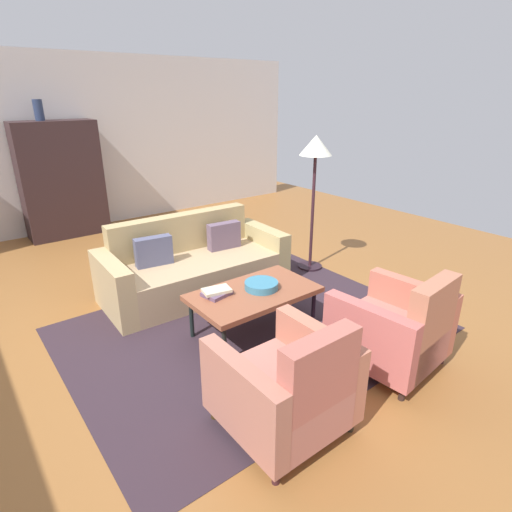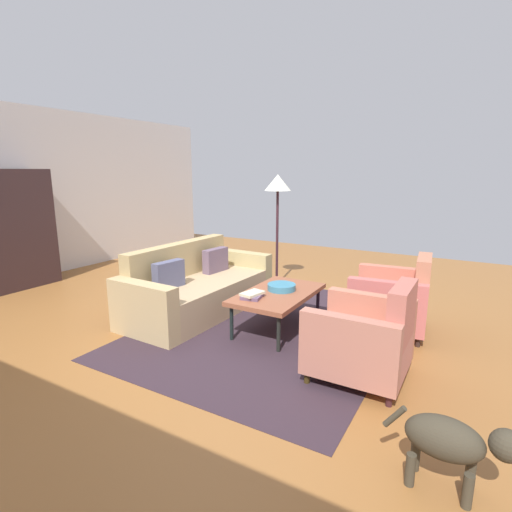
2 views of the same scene
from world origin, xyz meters
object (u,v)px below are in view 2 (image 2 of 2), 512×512
at_px(couch, 195,289).
at_px(armchair_left, 367,341).
at_px(book_stack, 252,295).
at_px(cabinet, 9,230).
at_px(coffee_table, 278,295).
at_px(floor_lamp, 278,193).
at_px(armchair_right, 395,301).
at_px(dog, 452,442).
at_px(fruit_bowl, 282,287).

relative_size(couch, armchair_left, 2.42).
distance_m(book_stack, cabinet, 4.13).
height_order(coffee_table, book_stack, book_stack).
bearing_deg(book_stack, couch, 72.61).
height_order(coffee_table, armchair_left, armchair_left).
bearing_deg(floor_lamp, armchair_left, -137.60).
distance_m(armchair_right, dog, 2.35).
bearing_deg(dog, couch, 154.60).
bearing_deg(coffee_table, armchair_right, -62.52).
distance_m(coffee_table, dog, 2.50).
distance_m(armchair_left, book_stack, 1.35).
xyz_separation_m(armchair_left, armchair_right, (1.21, 0.00, 0.00)).
height_order(couch, dog, couch).
distance_m(armchair_right, floor_lamp, 2.46).
relative_size(floor_lamp, dog, 2.42).
height_order(floor_lamp, dog, floor_lamp).
distance_m(armchair_left, fruit_bowl, 1.36).
xyz_separation_m(coffee_table, cabinet, (-0.58, 4.25, 0.50)).
xyz_separation_m(armchair_right, floor_lamp, (0.96, 1.98, 1.10)).
xyz_separation_m(floor_lamp, dog, (-3.19, -2.72, -1.13)).
relative_size(armchair_left, armchair_right, 1.00).
relative_size(book_stack, dog, 0.39).
bearing_deg(armchair_left, floor_lamp, 42.14).
bearing_deg(armchair_right, dog, -167.31).
xyz_separation_m(armchair_right, cabinet, (-1.19, 5.41, 0.56)).
bearing_deg(couch, armchair_left, 77.46).
bearing_deg(couch, cabinet, -77.41).
xyz_separation_m(coffee_table, floor_lamp, (1.57, 0.81, 1.04)).
distance_m(fruit_bowl, floor_lamp, 1.95).
bearing_deg(floor_lamp, cabinet, 122.03).
xyz_separation_m(book_stack, cabinet, (-0.26, 4.10, 0.43)).
bearing_deg(dog, floor_lamp, 132.76).
height_order(fruit_bowl, cabinet, cabinet).
bearing_deg(armchair_left, coffee_table, 62.52).
relative_size(coffee_table, floor_lamp, 0.70).
distance_m(coffee_table, floor_lamp, 2.05).
xyz_separation_m(cabinet, dog, (-1.04, -6.15, -0.59)).
height_order(armchair_right, cabinet, cabinet).
bearing_deg(armchair_right, coffee_table, 111.81).
bearing_deg(fruit_bowl, cabinet, 98.96).
xyz_separation_m(fruit_bowl, floor_lamp, (1.48, 0.81, 0.97)).
bearing_deg(cabinet, armchair_left, -90.21).
xyz_separation_m(armchair_right, book_stack, (-0.93, 1.31, 0.12)).
distance_m(armchair_left, floor_lamp, 3.14).
distance_m(cabinet, floor_lamp, 4.09).
bearing_deg(fruit_bowl, dog, -131.94).
distance_m(armchair_right, book_stack, 1.61).
relative_size(couch, coffee_table, 1.77).
bearing_deg(dog, cabinet, 172.70).
height_order(armchair_left, fruit_bowl, armchair_left).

